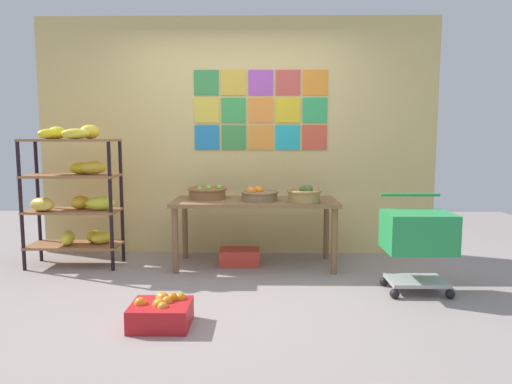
{
  "coord_description": "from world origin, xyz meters",
  "views": [
    {
      "loc": [
        0.28,
        -3.67,
        1.32
      ],
      "look_at": [
        0.22,
        0.84,
        0.79
      ],
      "focal_mm": 32.5,
      "sensor_mm": 36.0,
      "label": 1
    }
  ],
  "objects_px": {
    "display_table": "(255,207)",
    "shopping_cart": "(418,236)",
    "orange_crate_foreground": "(161,312)",
    "produce_crate_under_table": "(240,257)",
    "banana_shelf_unit": "(75,188)",
    "fruit_basket_left": "(259,195)",
    "fruit_basket_right": "(207,192)",
    "fruit_basket_centre": "(304,195)"
  },
  "relations": [
    {
      "from": "display_table",
      "to": "produce_crate_under_table",
      "type": "bearing_deg",
      "value": 170.92
    },
    {
      "from": "banana_shelf_unit",
      "to": "fruit_basket_left",
      "type": "relative_size",
      "value": 3.82
    },
    {
      "from": "display_table",
      "to": "fruit_basket_centre",
      "type": "relative_size",
      "value": 4.91
    },
    {
      "from": "fruit_basket_right",
      "to": "shopping_cart",
      "type": "height_order",
      "value": "fruit_basket_right"
    },
    {
      "from": "fruit_basket_right",
      "to": "orange_crate_foreground",
      "type": "bearing_deg",
      "value": -94.92
    },
    {
      "from": "produce_crate_under_table",
      "to": "banana_shelf_unit",
      "type": "bearing_deg",
      "value": -178.0
    },
    {
      "from": "fruit_basket_left",
      "to": "produce_crate_under_table",
      "type": "distance_m",
      "value": 0.7
    },
    {
      "from": "display_table",
      "to": "orange_crate_foreground",
      "type": "xyz_separation_m",
      "value": [
        -0.64,
        -1.56,
        -0.51
      ]
    },
    {
      "from": "shopping_cart",
      "to": "fruit_basket_left",
      "type": "bearing_deg",
      "value": 162.71
    },
    {
      "from": "display_table",
      "to": "produce_crate_under_table",
      "type": "xyz_separation_m",
      "value": [
        -0.16,
        0.03,
        -0.53
      ]
    },
    {
      "from": "orange_crate_foreground",
      "to": "shopping_cart",
      "type": "relative_size",
      "value": 0.5
    },
    {
      "from": "display_table",
      "to": "fruit_basket_left",
      "type": "xyz_separation_m",
      "value": [
        0.04,
        -0.07,
        0.14
      ]
    },
    {
      "from": "banana_shelf_unit",
      "to": "fruit_basket_left",
      "type": "height_order",
      "value": "banana_shelf_unit"
    },
    {
      "from": "fruit_basket_centre",
      "to": "orange_crate_foreground",
      "type": "distance_m",
      "value": 1.89
    },
    {
      "from": "display_table",
      "to": "fruit_basket_right",
      "type": "height_order",
      "value": "fruit_basket_right"
    },
    {
      "from": "display_table",
      "to": "shopping_cart",
      "type": "height_order",
      "value": "shopping_cart"
    },
    {
      "from": "display_table",
      "to": "shopping_cart",
      "type": "relative_size",
      "value": 2.01
    },
    {
      "from": "banana_shelf_unit",
      "to": "produce_crate_under_table",
      "type": "relative_size",
      "value": 3.54
    },
    {
      "from": "banana_shelf_unit",
      "to": "orange_crate_foreground",
      "type": "relative_size",
      "value": 3.49
    },
    {
      "from": "banana_shelf_unit",
      "to": "fruit_basket_left",
      "type": "xyz_separation_m",
      "value": [
        1.87,
        -0.04,
        -0.06
      ]
    },
    {
      "from": "fruit_basket_centre",
      "to": "fruit_basket_right",
      "type": "bearing_deg",
      "value": 165.03
    },
    {
      "from": "fruit_basket_left",
      "to": "fruit_basket_right",
      "type": "relative_size",
      "value": 0.94
    },
    {
      "from": "banana_shelf_unit",
      "to": "fruit_basket_centre",
      "type": "height_order",
      "value": "banana_shelf_unit"
    },
    {
      "from": "produce_crate_under_table",
      "to": "orange_crate_foreground",
      "type": "relative_size",
      "value": 0.99
    },
    {
      "from": "fruit_basket_centre",
      "to": "orange_crate_foreground",
      "type": "bearing_deg",
      "value": -129.32
    },
    {
      "from": "display_table",
      "to": "shopping_cart",
      "type": "distance_m",
      "value": 1.62
    },
    {
      "from": "banana_shelf_unit",
      "to": "produce_crate_under_table",
      "type": "xyz_separation_m",
      "value": [
        1.67,
        0.06,
        -0.73
      ]
    },
    {
      "from": "orange_crate_foreground",
      "to": "fruit_basket_centre",
      "type": "bearing_deg",
      "value": 50.68
    },
    {
      "from": "display_table",
      "to": "orange_crate_foreground",
      "type": "bearing_deg",
      "value": -112.27
    },
    {
      "from": "banana_shelf_unit",
      "to": "shopping_cart",
      "type": "height_order",
      "value": "banana_shelf_unit"
    },
    {
      "from": "display_table",
      "to": "fruit_basket_left",
      "type": "bearing_deg",
      "value": -57.97
    },
    {
      "from": "banana_shelf_unit",
      "to": "produce_crate_under_table",
      "type": "height_order",
      "value": "banana_shelf_unit"
    },
    {
      "from": "display_table",
      "to": "fruit_basket_left",
      "type": "height_order",
      "value": "fruit_basket_left"
    },
    {
      "from": "fruit_basket_right",
      "to": "orange_crate_foreground",
      "type": "relative_size",
      "value": 0.98
    },
    {
      "from": "orange_crate_foreground",
      "to": "fruit_basket_left",
      "type": "bearing_deg",
      "value": 65.44
    },
    {
      "from": "fruit_basket_centre",
      "to": "produce_crate_under_table",
      "type": "xyz_separation_m",
      "value": [
        -0.65,
        0.21,
        -0.68
      ]
    },
    {
      "from": "display_table",
      "to": "produce_crate_under_table",
      "type": "height_order",
      "value": "display_table"
    },
    {
      "from": "banana_shelf_unit",
      "to": "fruit_basket_right",
      "type": "height_order",
      "value": "banana_shelf_unit"
    },
    {
      "from": "fruit_basket_left",
      "to": "shopping_cart",
      "type": "xyz_separation_m",
      "value": [
        1.35,
        -0.74,
        -0.26
      ]
    },
    {
      "from": "fruit_basket_right",
      "to": "banana_shelf_unit",
      "type": "bearing_deg",
      "value": -175.27
    },
    {
      "from": "fruit_basket_left",
      "to": "orange_crate_foreground",
      "type": "bearing_deg",
      "value": -114.56
    },
    {
      "from": "display_table",
      "to": "fruit_basket_centre",
      "type": "height_order",
      "value": "fruit_basket_centre"
    }
  ]
}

